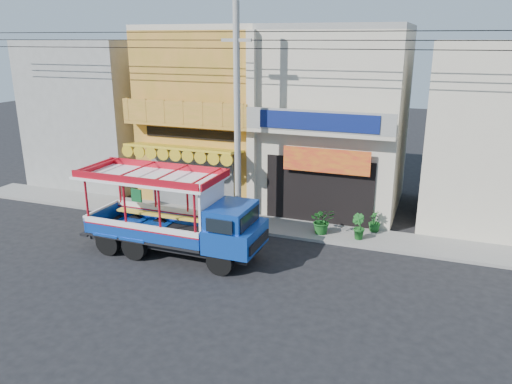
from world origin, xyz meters
TOP-DOWN VIEW (x-y plane):
  - ground at (0.00, 0.00)m, footprint 90.00×90.00m
  - sidewalk at (0.00, 4.00)m, footprint 30.00×2.00m
  - shophouse_left at (-4.00, 7.96)m, footprint 6.00×7.50m
  - shophouse_right at (2.00, 7.96)m, footprint 6.00×6.75m
  - party_pilaster at (-1.00, 4.85)m, footprint 0.35×0.30m
  - filler_building_left at (-11.00, 8.00)m, footprint 6.00×6.00m
  - filler_building_right at (9.00, 8.00)m, footprint 6.00×6.00m
  - utility_pole at (-0.85, 3.30)m, footprint 28.00×0.26m
  - songthaew_truck at (-1.75, 0.08)m, footprint 6.83×2.37m
  - green_sign at (-6.34, 3.87)m, footprint 0.59×0.33m
  - potted_plant_a at (2.46, 3.75)m, footprint 1.23×1.16m
  - potted_plant_b at (3.91, 3.69)m, footprint 0.71×0.69m
  - potted_plant_c at (4.41, 4.70)m, footprint 0.52×0.52m

SIDE VIEW (x-z plane):
  - ground at x=0.00m, z-range 0.00..0.00m
  - sidewalk at x=0.00m, z-range 0.00..0.12m
  - green_sign at x=-6.34m, z-range 0.05..0.94m
  - potted_plant_c at x=4.41m, z-range 0.12..0.99m
  - potted_plant_b at x=3.91m, z-range 0.12..1.12m
  - potted_plant_a at x=2.46m, z-range 0.12..1.21m
  - songthaew_truck at x=-1.75m, z-range -0.06..3.12m
  - filler_building_left at x=-11.00m, z-range 0.00..7.60m
  - filler_building_right at x=9.00m, z-range 0.00..7.60m
  - party_pilaster at x=-1.00m, z-range 0.00..8.00m
  - shophouse_right at x=2.00m, z-range -0.01..8.23m
  - shophouse_left at x=-4.00m, z-range -0.01..8.23m
  - utility_pole at x=-0.85m, z-range 0.53..9.53m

